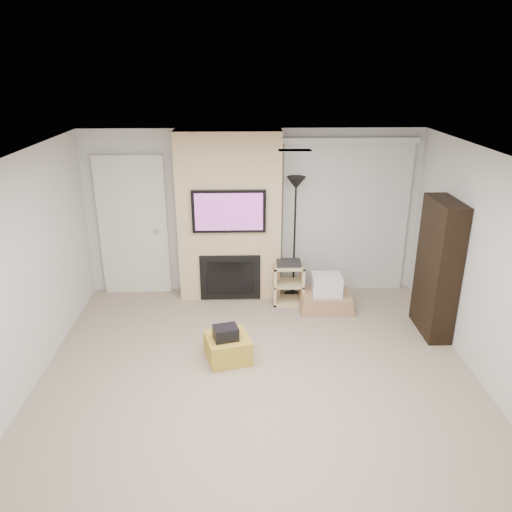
{
  "coord_description": "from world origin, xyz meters",
  "views": [
    {
      "loc": [
        -0.18,
        -4.5,
        3.35
      ],
      "look_at": [
        0.0,
        1.2,
        1.15
      ],
      "focal_mm": 35.0,
      "sensor_mm": 36.0,
      "label": 1
    }
  ],
  "objects_px": {
    "box_stack": "(326,296)",
    "bookshelf": "(438,268)",
    "ottoman": "(228,348)",
    "floor_lamp": "(296,204)",
    "av_stand": "(288,281)"
  },
  "relations": [
    {
      "from": "box_stack",
      "to": "bookshelf",
      "type": "relative_size",
      "value": 0.43
    },
    {
      "from": "ottoman",
      "to": "bookshelf",
      "type": "xyz_separation_m",
      "value": [
        2.7,
        0.61,
        0.75
      ]
    },
    {
      "from": "bookshelf",
      "to": "floor_lamp",
      "type": "bearing_deg",
      "value": 147.17
    },
    {
      "from": "ottoman",
      "to": "floor_lamp",
      "type": "bearing_deg",
      "value": 60.79
    },
    {
      "from": "ottoman",
      "to": "bookshelf",
      "type": "relative_size",
      "value": 0.28
    },
    {
      "from": "ottoman",
      "to": "av_stand",
      "type": "distance_m",
      "value": 1.77
    },
    {
      "from": "box_stack",
      "to": "floor_lamp",
      "type": "bearing_deg",
      "value": 136.12
    },
    {
      "from": "box_stack",
      "to": "bookshelf",
      "type": "height_order",
      "value": "bookshelf"
    },
    {
      "from": "ottoman",
      "to": "av_stand",
      "type": "bearing_deg",
      "value": 60.44
    },
    {
      "from": "ottoman",
      "to": "av_stand",
      "type": "relative_size",
      "value": 0.76
    },
    {
      "from": "av_stand",
      "to": "ottoman",
      "type": "bearing_deg",
      "value": -119.56
    },
    {
      "from": "av_stand",
      "to": "bookshelf",
      "type": "relative_size",
      "value": 0.37
    },
    {
      "from": "floor_lamp",
      "to": "av_stand",
      "type": "xyz_separation_m",
      "value": [
        -0.1,
        -0.2,
        -1.12
      ]
    },
    {
      "from": "box_stack",
      "to": "ottoman",
      "type": "bearing_deg",
      "value": -137.02
    },
    {
      "from": "floor_lamp",
      "to": "av_stand",
      "type": "distance_m",
      "value": 1.14
    }
  ]
}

